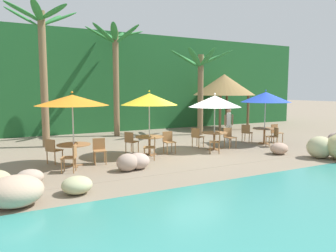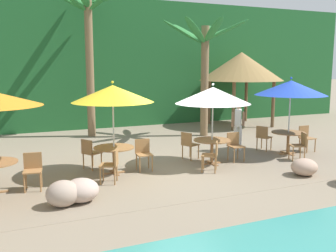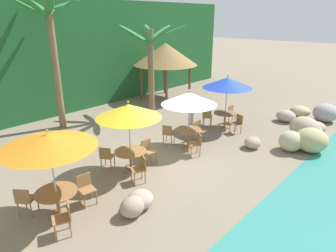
# 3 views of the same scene
# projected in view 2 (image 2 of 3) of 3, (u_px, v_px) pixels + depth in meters

# --- Properties ---
(ground_plane) EXTENTS (120.00, 120.00, 0.00)m
(ground_plane) POSITION_uv_depth(u_px,v_px,m) (176.00, 169.00, 10.88)
(ground_plane) COLOR gray
(terrace_deck) EXTENTS (18.00, 5.20, 0.01)m
(terrace_deck) POSITION_uv_depth(u_px,v_px,m) (176.00, 168.00, 10.88)
(terrace_deck) COLOR gray
(terrace_deck) RESTS_ON ground
(foliage_backdrop) EXTENTS (28.00, 2.40, 6.00)m
(foliage_backdrop) POSITION_uv_depth(u_px,v_px,m) (99.00, 64.00, 18.56)
(foliage_backdrop) COLOR #1E5628
(foliage_backdrop) RESTS_ON ground
(rock_seawall) EXTENTS (16.51, 3.29, 0.96)m
(rock_seawall) POSITION_uv_depth(u_px,v_px,m) (330.00, 172.00, 9.17)
(rock_seawall) COLOR tan
(rock_seawall) RESTS_ON ground
(chair_orange_seaward) EXTENTS (0.48, 0.49, 0.87)m
(chair_orange_seaward) POSITION_uv_depth(u_px,v_px,m) (33.00, 168.00, 9.01)
(chair_orange_seaward) COLOR #9E7042
(chair_orange_seaward) RESTS_ON ground
(umbrella_yellow) EXTENTS (2.18, 2.18, 2.52)m
(umbrella_yellow) POSITION_uv_depth(u_px,v_px,m) (113.00, 94.00, 10.06)
(umbrella_yellow) COLOR silver
(umbrella_yellow) RESTS_ON ground
(dining_table_yellow) EXTENTS (1.10, 1.10, 0.74)m
(dining_table_yellow) POSITION_uv_depth(u_px,v_px,m) (114.00, 151.00, 10.31)
(dining_table_yellow) COLOR olive
(dining_table_yellow) RESTS_ON ground
(chair_yellow_seaward) EXTENTS (0.45, 0.46, 0.87)m
(chair_yellow_seaward) POSITION_uv_depth(u_px,v_px,m) (143.00, 152.00, 10.68)
(chair_yellow_seaward) COLOR #9E7042
(chair_yellow_seaward) RESTS_ON ground
(chair_yellow_inland) EXTENTS (0.58, 0.58, 0.87)m
(chair_yellow_inland) POSITION_uv_depth(u_px,v_px,m) (90.00, 152.00, 10.73)
(chair_yellow_inland) COLOR #9E7042
(chair_yellow_inland) RESTS_ON ground
(chair_yellow_left) EXTENTS (0.56, 0.56, 0.87)m
(chair_yellow_left) POSITION_uv_depth(u_px,v_px,m) (112.00, 163.00, 9.48)
(chair_yellow_left) COLOR #9E7042
(chair_yellow_left) RESTS_ON ground
(umbrella_white) EXTENTS (2.22, 2.22, 2.41)m
(umbrella_white) POSITION_uv_depth(u_px,v_px,m) (213.00, 95.00, 11.09)
(umbrella_white) COLOR silver
(umbrella_white) RESTS_ON ground
(dining_table_white) EXTENTS (1.10, 1.10, 0.74)m
(dining_table_white) POSITION_uv_depth(u_px,v_px,m) (212.00, 144.00, 11.32)
(dining_table_white) COLOR olive
(dining_table_white) RESTS_ON ground
(chair_white_seaward) EXTENTS (0.43, 0.43, 0.87)m
(chair_white_seaward) POSITION_uv_depth(u_px,v_px,m) (235.00, 144.00, 11.74)
(chair_white_seaward) COLOR #9E7042
(chair_white_seaward) RESTS_ON ground
(chair_white_inland) EXTENTS (0.55, 0.55, 0.87)m
(chair_white_inland) POSITION_uv_depth(u_px,v_px,m) (189.00, 143.00, 11.86)
(chair_white_inland) COLOR #9E7042
(chair_white_inland) RESTS_ON ground
(chair_white_left) EXTENTS (0.59, 0.59, 0.87)m
(chair_white_left) POSITION_uv_depth(u_px,v_px,m) (213.00, 154.00, 10.49)
(chair_white_left) COLOR #9E7042
(chair_white_left) RESTS_ON ground
(umbrella_blue) EXTENTS (2.31, 2.31, 2.55)m
(umbrella_blue) POSITION_uv_depth(u_px,v_px,m) (291.00, 88.00, 12.35)
(umbrella_blue) COLOR silver
(umbrella_blue) RESTS_ON ground
(dining_table_blue) EXTENTS (1.10, 1.10, 0.74)m
(dining_table_blue) POSITION_uv_depth(u_px,v_px,m) (288.00, 136.00, 12.60)
(dining_table_blue) COLOR olive
(dining_table_blue) RESTS_ON ground
(chair_blue_seaward) EXTENTS (0.43, 0.43, 0.87)m
(chair_blue_seaward) POSITION_uv_depth(u_px,v_px,m) (306.00, 136.00, 13.04)
(chair_blue_seaward) COLOR #9E7042
(chair_blue_seaward) RESTS_ON ground
(chair_blue_inland) EXTENTS (0.57, 0.57, 0.87)m
(chair_blue_inland) POSITION_uv_depth(u_px,v_px,m) (263.00, 136.00, 13.08)
(chair_blue_inland) COLOR #9E7042
(chair_blue_inland) RESTS_ON ground
(chair_blue_left) EXTENTS (0.56, 0.55, 0.87)m
(chair_blue_left) POSITION_uv_depth(u_px,v_px,m) (300.00, 144.00, 11.78)
(chair_blue_left) COLOR #9E7042
(chair_blue_left) RESTS_ON ground
(palm_tree_second) EXTENTS (3.27, 3.24, 5.94)m
(palm_tree_second) POSITION_uv_depth(u_px,v_px,m) (88.00, 36.00, 15.26)
(palm_tree_second) COLOR brown
(palm_tree_second) RESTS_ON ground
(palm_tree_third) EXTENTS (3.57, 3.51, 4.75)m
(palm_tree_third) POSITION_uv_depth(u_px,v_px,m) (205.00, 54.00, 15.50)
(palm_tree_third) COLOR brown
(palm_tree_third) RESTS_ON ground
(palapa_hut) EXTENTS (4.02, 4.02, 3.55)m
(palapa_hut) POSITION_uv_depth(u_px,v_px,m) (241.00, 67.00, 18.31)
(palapa_hut) COLOR brown
(palapa_hut) RESTS_ON ground
(waiter_in_white) EXTENTS (0.52, 0.39, 1.70)m
(waiter_in_white) POSITION_uv_depth(u_px,v_px,m) (238.00, 122.00, 13.04)
(waiter_in_white) COLOR white
(waiter_in_white) RESTS_ON ground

